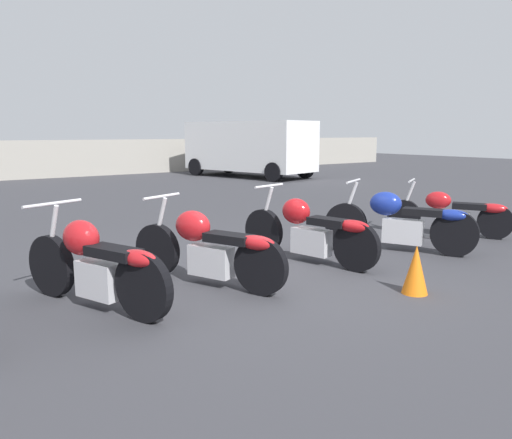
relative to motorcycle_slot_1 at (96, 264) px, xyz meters
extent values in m
plane|color=#38383D|center=(2.15, -0.07, -0.45)|extent=(60.00, 60.00, 0.00)
cube|color=#9E998E|center=(2.15, 15.49, 0.28)|extent=(40.00, 0.04, 1.46)
cylinder|color=black|center=(-0.26, 0.67, -0.12)|extent=(0.33, 0.66, 0.67)
cylinder|color=black|center=(0.23, -0.61, -0.12)|extent=(0.33, 0.66, 0.67)
cube|color=silver|center=(0.01, -0.03, -0.15)|extent=(0.37, 0.53, 0.37)
ellipsoid|color=red|center=(-0.07, 0.19, 0.25)|extent=(0.44, 0.51, 0.36)
cube|color=black|center=(0.09, -0.25, 0.16)|extent=(0.44, 0.64, 0.10)
ellipsoid|color=red|center=(0.22, -0.56, 0.15)|extent=(0.34, 0.48, 0.16)
cylinder|color=silver|center=(-0.23, 0.58, 0.56)|extent=(0.65, 0.28, 0.04)
cylinder|color=silver|center=(-0.24, 0.63, 0.22)|extent=(0.14, 0.26, 0.66)
cylinder|color=silver|center=(0.17, -0.12, -0.22)|extent=(0.32, 0.69, 0.07)
cylinder|color=black|center=(1.00, 0.75, -0.13)|extent=(0.34, 0.63, 0.64)
cylinder|color=black|center=(1.57, -0.63, -0.13)|extent=(0.34, 0.63, 0.64)
cube|color=silver|center=(1.32, -0.01, -0.16)|extent=(0.39, 0.57, 0.35)
ellipsoid|color=red|center=(1.22, 0.23, 0.22)|extent=(0.46, 0.54, 0.36)
cube|color=black|center=(1.41, -0.24, 0.13)|extent=(0.44, 0.61, 0.10)
ellipsoid|color=red|center=(1.56, -0.58, 0.12)|extent=(0.35, 0.48, 0.16)
cylinder|color=silver|center=(1.04, 0.66, 0.54)|extent=(0.58, 0.27, 0.04)
cylinder|color=silver|center=(1.02, 0.70, 0.20)|extent=(0.14, 0.25, 0.65)
cylinder|color=silver|center=(1.49, -0.10, -0.23)|extent=(0.33, 0.67, 0.07)
cylinder|color=black|center=(2.76, 0.91, -0.13)|extent=(0.24, 0.65, 0.64)
cylinder|color=black|center=(3.11, -0.59, -0.13)|extent=(0.24, 0.65, 0.64)
cube|color=silver|center=(2.95, 0.09, -0.16)|extent=(0.32, 0.59, 0.35)
ellipsoid|color=#AD1419|center=(2.89, 0.34, 0.23)|extent=(0.39, 0.48, 0.35)
cube|color=black|center=(3.01, -0.17, 0.14)|extent=(0.35, 0.57, 0.10)
ellipsoid|color=#AD1419|center=(3.10, -0.54, 0.13)|extent=(0.29, 0.47, 0.16)
cylinder|color=silver|center=(2.79, 0.82, 0.54)|extent=(0.59, 0.17, 0.04)
cylinder|color=silver|center=(2.78, 0.87, 0.20)|extent=(0.11, 0.26, 0.65)
cylinder|color=silver|center=(3.10, -0.04, -0.23)|extent=(0.22, 0.66, 0.07)
cylinder|color=black|center=(4.12, 0.57, -0.12)|extent=(0.38, 0.64, 0.66)
cylinder|color=black|center=(4.82, -0.86, -0.12)|extent=(0.38, 0.64, 0.66)
cube|color=silver|center=(4.50, -0.22, -0.15)|extent=(0.43, 0.60, 0.36)
ellipsoid|color=navy|center=(4.38, 0.03, 0.24)|extent=(0.48, 0.56, 0.36)
cube|color=black|center=(4.62, -0.46, 0.16)|extent=(0.46, 0.61, 0.10)
ellipsoid|color=navy|center=(4.80, -0.82, 0.14)|extent=(0.37, 0.48, 0.16)
cylinder|color=silver|center=(4.16, 0.48, 0.56)|extent=(0.59, 0.31, 0.04)
cylinder|color=silver|center=(4.14, 0.53, 0.22)|extent=(0.16, 0.25, 0.66)
cylinder|color=silver|center=(4.68, -0.31, -0.22)|extent=(0.37, 0.66, 0.07)
cylinder|color=black|center=(5.72, 0.71, -0.17)|extent=(0.36, 0.55, 0.57)
cylinder|color=black|center=(6.43, -0.58, -0.17)|extent=(0.36, 0.55, 0.57)
cube|color=silver|center=(6.11, 0.00, -0.20)|extent=(0.43, 0.56, 0.31)
ellipsoid|color=red|center=(5.99, 0.22, 0.15)|extent=(0.43, 0.49, 0.30)
cube|color=black|center=(6.23, -0.22, 0.07)|extent=(0.47, 0.58, 0.10)
ellipsoid|color=red|center=(6.41, -0.53, 0.06)|extent=(0.39, 0.48, 0.16)
cylinder|color=silver|center=(5.77, 0.62, 0.47)|extent=(0.53, 0.32, 0.04)
cylinder|color=silver|center=(5.75, 0.67, 0.15)|extent=(0.16, 0.24, 0.62)
cylinder|color=silver|center=(6.29, -0.07, -0.25)|extent=(0.38, 0.62, 0.07)
cube|color=white|center=(9.92, 11.47, 0.77)|extent=(3.18, 5.63, 1.89)
cube|color=black|center=(9.33, 14.04, 1.20)|extent=(1.79, 0.44, 0.57)
cylinder|color=black|center=(8.52, 13.25, -0.10)|extent=(0.37, 0.73, 0.70)
cylinder|color=black|center=(10.41, 13.69, -0.10)|extent=(0.37, 0.73, 0.70)
cylinder|color=black|center=(9.44, 9.25, -0.10)|extent=(0.37, 0.73, 0.70)
cylinder|color=black|center=(11.33, 9.69, -0.10)|extent=(0.37, 0.73, 0.70)
cone|color=orange|center=(2.97, -1.58, -0.18)|extent=(0.28, 0.28, 0.54)
camera|label=1|loc=(-1.53, -4.82, 1.29)|focal=35.00mm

